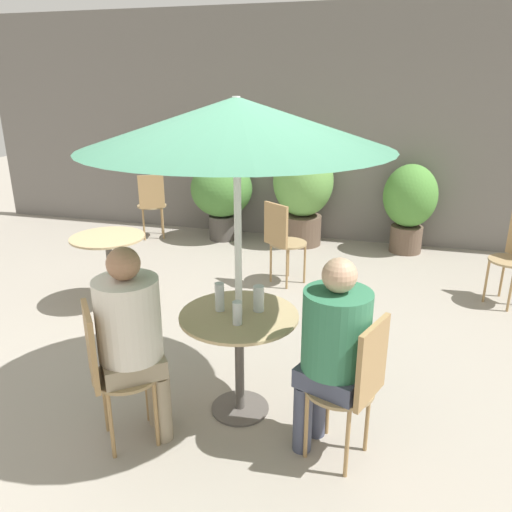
{
  "coord_description": "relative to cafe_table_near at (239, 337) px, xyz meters",
  "views": [
    {
      "loc": [
        0.99,
        -2.74,
        2.08
      ],
      "look_at": [
        0.13,
        0.35,
        0.95
      ],
      "focal_mm": 35.0,
      "sensor_mm": 36.0,
      "label": 1
    }
  ],
  "objects": [
    {
      "name": "cafe_table_near",
      "position": [
        0.0,
        0.0,
        0.0
      ],
      "size": [
        0.75,
        0.75,
        0.7
      ],
      "color": "#514C47",
      "rests_on": "ground_plane"
    },
    {
      "name": "seated_person_0",
      "position": [
        -0.51,
        -0.42,
        0.18
      ],
      "size": [
        0.47,
        0.46,
        1.23
      ],
      "rotation": [
        0.0,
        0.0,
        2.25
      ],
      "color": "gray",
      "rests_on": "ground_plane"
    },
    {
      "name": "potted_plant_1",
      "position": [
        -0.27,
        3.66,
        0.2
      ],
      "size": [
        0.78,
        0.78,
        1.31
      ],
      "color": "brown",
      "rests_on": "ground_plane"
    },
    {
      "name": "seated_person_1",
      "position": [
        0.61,
        -0.23,
        0.17
      ],
      "size": [
        0.45,
        0.43,
        1.22
      ],
      "rotation": [
        0.0,
        0.0,
        4.35
      ],
      "color": "#42475B",
      "rests_on": "ground_plane"
    },
    {
      "name": "bistro_chair_4",
      "position": [
        -2.29,
        3.33,
        -0.0
      ],
      "size": [
        0.44,
        0.45,
        0.91
      ],
      "rotation": [
        0.0,
        0.0,
        3.66
      ],
      "color": "#997F56",
      "rests_on": "ground_plane"
    },
    {
      "name": "beer_glass_1",
      "position": [
        -0.13,
        0.02,
        0.25
      ],
      "size": [
        0.06,
        0.06,
        0.19
      ],
      "color": "silver",
      "rests_on": "cafe_table_near"
    },
    {
      "name": "beer_glass_2",
      "position": [
        0.03,
        -0.13,
        0.23
      ],
      "size": [
        0.06,
        0.06,
        0.15
      ],
      "color": "silver",
      "rests_on": "cafe_table_near"
    },
    {
      "name": "storefront_wall",
      "position": [
        -0.13,
        4.03,
        0.95
      ],
      "size": [
        10.0,
        0.06,
        3.0
      ],
      "color": "slate",
      "rests_on": "ground_plane"
    },
    {
      "name": "potted_plant_2",
      "position": [
        1.08,
        3.7,
        0.11
      ],
      "size": [
        0.66,
        0.66,
        1.12
      ],
      "color": "brown",
      "rests_on": "ground_plane"
    },
    {
      "name": "bistro_chair_1",
      "position": [
        0.75,
        -0.29,
        -0.0
      ],
      "size": [
        0.44,
        0.43,
        0.91
      ],
      "rotation": [
        0.0,
        0.0,
        -1.94
      ],
      "color": "#997F56",
      "rests_on": "ground_plane"
    },
    {
      "name": "ground_plane",
      "position": [
        -0.13,
        0.05,
        -0.55
      ],
      "size": [
        20.0,
        20.0,
        0.0
      ],
      "primitive_type": "plane",
      "color": "gray"
    },
    {
      "name": "beer_glass_0",
      "position": [
        0.11,
        0.08,
        0.24
      ],
      "size": [
        0.07,
        0.07,
        0.17
      ],
      "color": "silver",
      "rests_on": "cafe_table_near"
    },
    {
      "name": "bistro_chair_3",
      "position": [
        -0.22,
        2.2,
        -0.0
      ],
      "size": [
        0.45,
        0.46,
        0.91
      ],
      "rotation": [
        0.0,
        0.0,
        2.53
      ],
      "color": "#997F56",
      "rests_on": "ground_plane"
    },
    {
      "name": "cafe_table_far",
      "position": [
        -1.68,
        1.25,
        -0.02
      ],
      "size": [
        0.69,
        0.69,
        0.7
      ],
      "color": "#514C47",
      "rests_on": "ground_plane"
    },
    {
      "name": "bistro_chair_0",
      "position": [
        -0.63,
        -0.51,
        -0.0
      ],
      "size": [
        0.46,
        0.45,
        0.91
      ],
      "rotation": [
        0.0,
        0.0,
        -4.03
      ],
      "color": "#997F56",
      "rests_on": "ground_plane"
    },
    {
      "name": "umbrella",
      "position": [
        0.0,
        -0.0,
        1.32
      ],
      "size": [
        1.75,
        1.75,
        2.0
      ],
      "color": "silver",
      "rests_on": "ground_plane"
    },
    {
      "name": "potted_plant_0",
      "position": [
        -1.37,
        3.59,
        0.12
      ],
      "size": [
        0.83,
        0.83,
        1.08
      ],
      "color": "#47423D",
      "rests_on": "ground_plane"
    }
  ]
}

